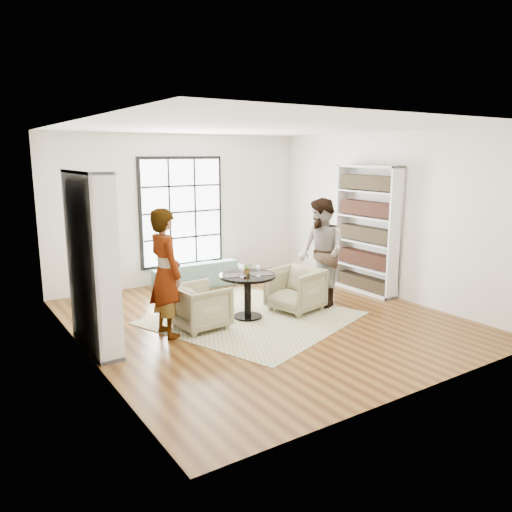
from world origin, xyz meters
TOP-DOWN VIEW (x-y plane):
  - ground at (0.00, 0.00)m, footprint 6.00×6.00m
  - room_shell at (0.00, 0.54)m, footprint 6.00×6.01m
  - rug at (-0.11, 0.14)m, footprint 3.55×3.55m
  - pedestal_table at (-0.17, 0.20)m, footprint 0.90×0.90m
  - sofa at (0.11, 2.45)m, footprint 1.81×0.76m
  - armchair_left at (-1.02, 0.18)m, footprint 0.80×0.78m
  - armchair_right at (0.71, 0.09)m, footprint 0.96×0.94m
  - person_left at (-1.57, 0.18)m, footprint 0.48×0.70m
  - person_right at (1.26, 0.09)m, footprint 0.85×1.02m
  - placemat_left at (-0.37, 0.26)m, footprint 0.40×0.34m
  - placemat_right at (0.04, 0.12)m, footprint 0.40×0.34m
  - cutlery_left at (-0.37, 0.26)m, footprint 0.19×0.25m
  - cutlery_right at (0.04, 0.12)m, footprint 0.19×0.25m
  - wine_glass_left at (-0.34, 0.10)m, footprint 0.08×0.08m
  - wine_glass_right at (-0.08, 0.03)m, footprint 0.08×0.08m
  - flower_centerpiece at (-0.16, 0.23)m, footprint 0.21×0.19m

SIDE VIEW (x-z plane):
  - ground at x=0.00m, z-range 0.00..0.00m
  - rug at x=-0.11m, z-range 0.00..0.01m
  - sofa at x=0.11m, z-range 0.00..0.52m
  - armchair_left at x=-1.02m, z-range 0.00..0.68m
  - armchair_right at x=0.71m, z-range 0.00..0.73m
  - pedestal_table at x=-0.17m, z-range 0.16..0.88m
  - placemat_left at x=-0.37m, z-range 0.72..0.73m
  - placemat_right at x=0.04m, z-range 0.72..0.73m
  - cutlery_left at x=-0.37m, z-range 0.73..0.73m
  - cutlery_right at x=0.04m, z-range 0.73..0.73m
  - flower_centerpiece at x=-0.16m, z-range 0.72..0.91m
  - wine_glass_right at x=-0.08m, z-range 0.76..0.94m
  - wine_glass_left at x=-0.34m, z-range 0.76..0.94m
  - person_left at x=-1.57m, z-range 0.00..1.87m
  - person_right at x=1.26m, z-range 0.00..1.88m
  - room_shell at x=0.00m, z-range -1.74..4.26m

